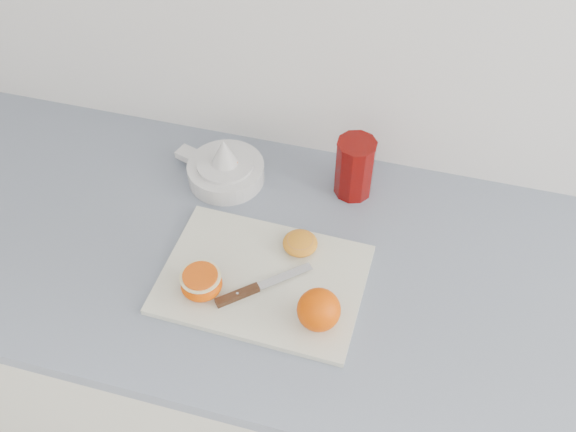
{
  "coord_description": "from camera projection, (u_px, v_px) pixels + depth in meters",
  "views": [
    {
      "loc": [
        0.15,
        1.0,
        1.82
      ],
      "look_at": [
        -0.05,
        1.74,
        0.96
      ],
      "focal_mm": 40.0,
      "sensor_mm": 36.0,
      "label": 1
    }
  ],
  "objects": [
    {
      "name": "counter",
      "position": [
        285.0,
        373.0,
        1.51
      ],
      "size": [
        2.51,
        0.64,
        0.89
      ],
      "color": "silver",
      "rests_on": "ground"
    },
    {
      "name": "cutting_board",
      "position": [
        263.0,
        279.0,
        1.14
      ],
      "size": [
        0.36,
        0.26,
        0.01
      ],
      "primitive_type": "cube",
      "rotation": [
        0.0,
        0.0,
        -0.03
      ],
      "color": "beige",
      "rests_on": "counter"
    },
    {
      "name": "whole_orange",
      "position": [
        319.0,
        310.0,
        1.05
      ],
      "size": [
        0.07,
        0.07,
        0.07
      ],
      "color": "orange",
      "rests_on": "cutting_board"
    },
    {
      "name": "half_orange",
      "position": [
        201.0,
        283.0,
        1.1
      ],
      "size": [
        0.07,
        0.07,
        0.05
      ],
      "color": "orange",
      "rests_on": "cutting_board"
    },
    {
      "name": "squeezed_shell",
      "position": [
        300.0,
        243.0,
        1.17
      ],
      "size": [
        0.06,
        0.06,
        0.03
      ],
      "color": "orange",
      "rests_on": "cutting_board"
    },
    {
      "name": "paring_knife",
      "position": [
        246.0,
        292.0,
        1.11
      ],
      "size": [
        0.15,
        0.13,
        0.01
      ],
      "color": "#432A18",
      "rests_on": "cutting_board"
    },
    {
      "name": "citrus_juicer",
      "position": [
        225.0,
        168.0,
        1.3
      ],
      "size": [
        0.2,
        0.16,
        0.1
      ],
      "color": "white",
      "rests_on": "counter"
    },
    {
      "name": "red_tumbler",
      "position": [
        355.0,
        169.0,
        1.25
      ],
      "size": [
        0.08,
        0.08,
        0.13
      ],
      "color": "#690805",
      "rests_on": "counter"
    }
  ]
}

